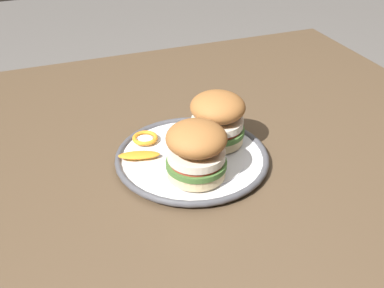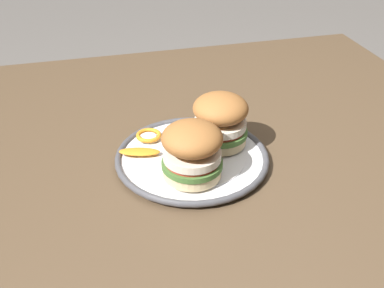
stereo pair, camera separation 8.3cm
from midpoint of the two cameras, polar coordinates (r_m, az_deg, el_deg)
dining_table at (r=0.98m, az=5.44°, el=-5.10°), size 1.15×1.07×0.73m
dinner_plate at (r=0.88m, az=2.68°, el=-1.76°), size 0.29×0.29×0.02m
sandwich_half_left at (r=0.89m, az=5.85°, el=2.88°), size 0.15×0.15×0.10m
sandwich_half_right at (r=0.80m, az=2.99°, el=-0.83°), size 0.15×0.15×0.10m
orange_peel_curled at (r=0.93m, az=-2.73°, el=0.97°), size 0.06×0.06×0.01m
orange_peel_strip_long at (r=0.88m, az=-3.71°, el=-1.02°), size 0.08×0.05×0.01m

